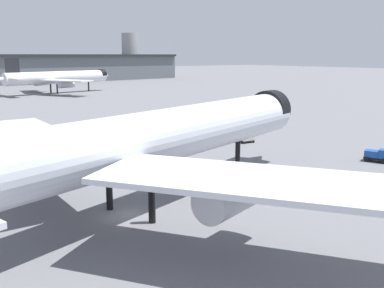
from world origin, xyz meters
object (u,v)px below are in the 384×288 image
Objects in this scene: airliner_far_taxiway at (58,78)px; baggage_tug_wing at (377,155)px; airliner_near_gate at (145,141)px; baggage_cart_trailing at (246,137)px.

airliner_far_taxiway is 13.61× the size of baggage_tug_wing.
airliner_near_gate reaches higher than airliner_far_taxiway.
airliner_near_gate reaches higher than baggage_tug_wing.
baggage_tug_wing is (36.31, -2.83, -5.85)m from airliner_near_gate.
airliner_near_gate is 36.89m from baggage_tug_wing.
baggage_tug_wing is 1.39× the size of baggage_cart_trailing.
airliner_near_gate reaches higher than baggage_cart_trailing.
airliner_far_taxiway is at bearing 157.38° from baggage_tug_wing.
airliner_near_gate is at bearing -115.38° from baggage_tug_wing.
baggage_tug_wing reaches higher than baggage_cart_trailing.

